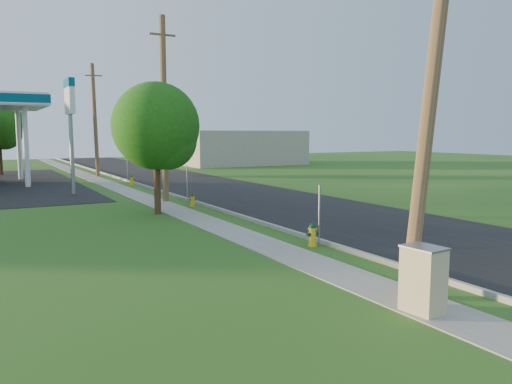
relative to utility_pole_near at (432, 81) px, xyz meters
The scene contains 18 objects.
ground_plane 4.94m from the utility_pole_near, 59.04° to the left, with size 140.00×140.00×0.00m, color #255517.
road 13.04m from the utility_pole_near, 65.13° to the left, with size 8.00×120.00×0.02m, color black.
curb 12.02m from the utility_pole_near, 84.29° to the left, with size 0.15×120.00×0.15m, color gray.
sidewalk 12.01m from the utility_pole_near, 93.38° to the left, with size 1.50×120.00×0.03m, color gray.
utility_pole_near is the anchor object (origin of this frame).
utility_pole_mid 18.00m from the utility_pole_near, 90.00° to the left, with size 1.40×0.32×9.80m.
utility_pole_far 36.00m from the utility_pole_near, 90.00° to the left, with size 1.40×0.32×9.50m.
sign_post_near 6.50m from the utility_pole_near, 80.72° to the left, with size 0.05×0.04×2.00m, color gray.
sign_post_mid 17.44m from the utility_pole_near, 87.14° to the left, with size 0.05×0.04×2.00m, color gray.
sign_post_far 29.46m from the utility_pole_near, 88.33° to the left, with size 0.05×0.04×2.00m, color gray.
price_pylon 23.83m from the utility_pole_near, 99.42° to the left, with size 0.34×2.04×6.85m.
distant_building 49.70m from the utility_pole_near, 67.98° to the left, with size 14.00×10.00×4.00m, color gray.
tree_verge 14.11m from the utility_pole_near, 96.66° to the left, with size 3.94×3.94×5.97m.
tree_lot 42.27m from the utility_pole_near, 99.54° to the left, with size 4.36×4.36×6.61m.
hydrant_near 6.87m from the utility_pole_near, 83.31° to the left, with size 0.40×0.36×0.79m.
hydrant_mid 16.22m from the utility_pole_near, 87.89° to the left, with size 0.35×0.31×0.67m.
hydrant_far 27.81m from the utility_pole_near, 88.55° to the left, with size 0.39×0.35×0.76m.
utility_cabinet 4.31m from the utility_pole_near, 138.89° to the right, with size 0.68×0.86×1.39m.
Camera 1 is at (-9.34, -8.82, 3.65)m, focal length 35.00 mm.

